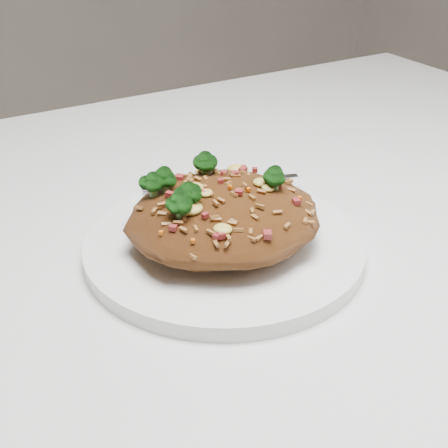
% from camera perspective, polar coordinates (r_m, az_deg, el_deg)
% --- Properties ---
extents(dining_table, '(1.20, 0.80, 0.75)m').
position_cam_1_polar(dining_table, '(0.64, -1.49, -7.60)').
color(dining_table, silver).
rests_on(dining_table, ground).
extents(plate, '(0.24, 0.24, 0.01)m').
position_cam_1_polar(plate, '(0.55, -0.00, -2.00)').
color(plate, white).
rests_on(plate, dining_table).
extents(fried_rice, '(0.17, 0.15, 0.07)m').
position_cam_1_polar(fried_rice, '(0.53, -0.11, 1.48)').
color(fried_rice, brown).
rests_on(fried_rice, plate).
extents(fork, '(0.16, 0.06, 0.00)m').
position_cam_1_polar(fork, '(0.64, 0.49, 3.79)').
color(fork, silver).
rests_on(fork, plate).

